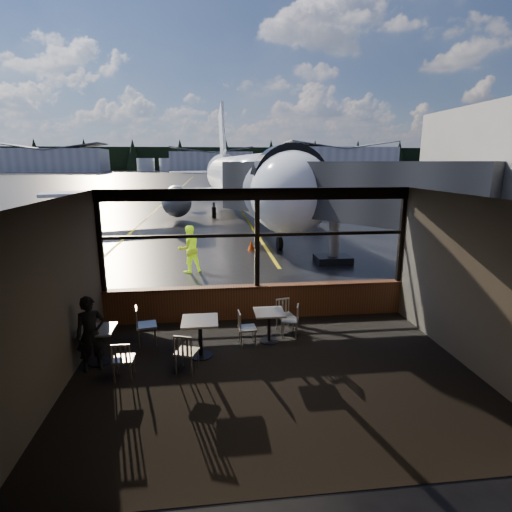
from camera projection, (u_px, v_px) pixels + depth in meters
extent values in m
plane|color=black|center=(213.00, 176.00, 126.93)|extent=(520.00, 520.00, 0.00)
cube|color=black|center=(275.00, 374.00, 7.98)|extent=(8.00, 6.00, 0.01)
cube|color=#38332D|center=(277.00, 199.00, 7.18)|extent=(8.00, 6.00, 0.04)
cube|color=#514A40|center=(55.00, 299.00, 7.13)|extent=(0.04, 6.00, 3.50)
cube|color=#514A40|center=(472.00, 284.00, 8.02)|extent=(0.04, 6.00, 3.50)
cube|color=#514A40|center=(317.00, 371.00, 4.68)|extent=(8.00, 0.04, 3.50)
cube|color=#4E2817|center=(257.00, 302.00, 10.78)|extent=(8.00, 0.28, 0.90)
cube|color=black|center=(257.00, 194.00, 10.11)|extent=(8.00, 0.18, 0.30)
cube|color=black|center=(100.00, 242.00, 9.94)|extent=(0.12, 0.12, 2.60)
cube|color=black|center=(257.00, 239.00, 10.38)|extent=(0.12, 0.12, 2.60)
cube|color=black|center=(402.00, 236.00, 10.82)|extent=(0.12, 0.12, 2.60)
cube|color=black|center=(257.00, 235.00, 10.36)|extent=(8.00, 0.10, 0.08)
imported|color=black|center=(91.00, 334.00, 7.98)|extent=(0.67, 0.57, 1.56)
imported|color=#BFF219|center=(189.00, 249.00, 15.27)|extent=(1.09, 1.00, 1.81)
cone|color=orange|center=(251.00, 245.00, 19.18)|extent=(0.35, 0.35, 0.48)
cylinder|color=silver|center=(146.00, 165.00, 182.87)|extent=(8.00, 8.00, 6.00)
cylinder|color=silver|center=(168.00, 165.00, 183.98)|extent=(8.00, 8.00, 6.00)
cylinder|color=silver|center=(190.00, 165.00, 185.09)|extent=(8.00, 8.00, 6.00)
cube|color=black|center=(211.00, 159.00, 212.60)|extent=(360.00, 3.00, 12.00)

